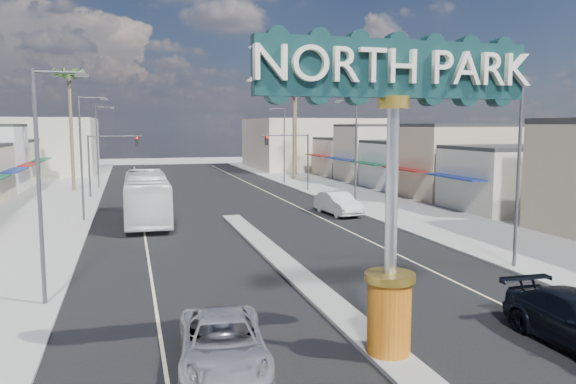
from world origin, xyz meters
TOP-DOWN VIEW (x-y plane):
  - ground at (0.00, 30.00)m, footprint 160.00×160.00m
  - road at (0.00, 30.00)m, footprint 20.00×120.00m
  - median_island at (0.00, 14.00)m, footprint 1.30×30.00m
  - sidewalk_left at (-14.00, 30.00)m, footprint 8.00×120.00m
  - sidewalk_right at (14.00, 30.00)m, footprint 8.00×120.00m
  - storefront_row_right at (24.00, 43.00)m, footprint 12.00×42.00m
  - backdrop_far_left at (-22.00, 75.00)m, footprint 20.00×20.00m
  - backdrop_far_right at (22.00, 75.00)m, footprint 20.00×20.00m
  - gateway_sign at (0.00, 1.98)m, footprint 8.20×1.50m
  - traffic_signal_left at (-9.18, 43.99)m, footprint 5.09×0.45m
  - traffic_signal_right at (9.18, 43.99)m, footprint 5.09×0.45m
  - streetlight_l_near at (-10.43, 10.00)m, footprint 2.03×0.22m
  - streetlight_l_mid at (-10.43, 30.00)m, footprint 2.03×0.22m
  - streetlight_l_far at (-10.43, 52.00)m, footprint 2.03×0.22m
  - streetlight_r_near at (10.43, 10.00)m, footprint 2.03×0.22m
  - streetlight_r_mid at (10.43, 30.00)m, footprint 2.03×0.22m
  - streetlight_r_far at (10.43, 52.00)m, footprint 2.03×0.22m
  - palm_left_far at (-13.00, 50.00)m, footprint 2.60×2.60m
  - palm_right_mid at (13.00, 56.00)m, footprint 2.60×2.60m
  - palm_right_far at (15.00, 62.00)m, footprint 2.60×2.60m
  - suv_left at (-4.90, 2.61)m, footprint 2.98×5.55m
  - car_parked_left at (-5.50, 28.56)m, footprint 1.96×4.75m
  - car_parked_right at (8.30, 27.96)m, footprint 2.36×5.49m
  - city_bus at (-6.17, 28.97)m, footprint 3.11×12.74m

SIDE VIEW (x-z plane):
  - ground at x=0.00m, z-range 0.00..0.00m
  - road at x=0.00m, z-range 0.00..0.01m
  - sidewalk_left at x=-14.00m, z-range 0.00..0.12m
  - sidewalk_right at x=14.00m, z-range 0.00..0.12m
  - median_island at x=0.00m, z-range 0.00..0.16m
  - suv_left at x=-4.90m, z-range 0.00..1.48m
  - car_parked_left at x=-5.50m, z-range 0.00..1.61m
  - car_parked_right at x=8.30m, z-range 0.00..1.76m
  - city_bus at x=-6.17m, z-range 0.00..3.54m
  - storefront_row_right at x=24.00m, z-range 0.00..6.00m
  - backdrop_far_left at x=-22.00m, z-range 0.00..8.00m
  - backdrop_far_right at x=22.00m, z-range 0.00..8.00m
  - traffic_signal_left at x=-9.18m, z-range 1.27..7.27m
  - traffic_signal_right at x=9.18m, z-range 1.27..7.27m
  - streetlight_l_near at x=-10.43m, z-range 0.57..9.57m
  - streetlight_l_mid at x=-10.43m, z-range 0.57..9.57m
  - streetlight_l_far at x=-10.43m, z-range 0.57..9.57m
  - streetlight_r_near at x=10.43m, z-range 0.57..9.57m
  - streetlight_r_mid at x=10.43m, z-range 0.57..9.57m
  - streetlight_r_far at x=10.43m, z-range 0.57..9.57m
  - gateway_sign at x=0.00m, z-range 1.35..10.50m
  - palm_right_mid at x=13.00m, z-range 4.55..16.65m
  - palm_left_far at x=-13.00m, z-range 4.95..18.05m
  - palm_right_far at x=15.00m, z-range 5.34..19.44m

